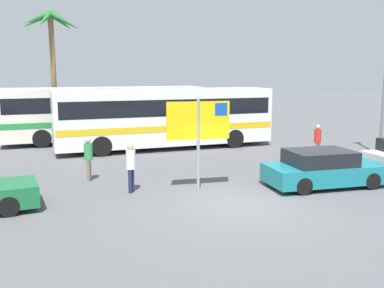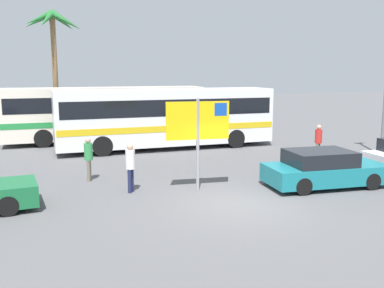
% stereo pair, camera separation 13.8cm
% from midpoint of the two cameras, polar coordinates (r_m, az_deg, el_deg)
% --- Properties ---
extents(ground, '(120.00, 120.00, 0.00)m').
position_cam_midpoint_polar(ground, '(13.80, 6.27, -7.86)').
color(ground, '#565659').
extents(bus_front_coach, '(11.54, 2.43, 3.17)m').
position_cam_midpoint_polar(bus_front_coach, '(23.30, -3.68, 3.76)').
color(bus_front_coach, white).
rests_on(bus_front_coach, ground).
extents(bus_rear_coach, '(11.54, 2.43, 3.17)m').
position_cam_midpoint_polar(bus_rear_coach, '(26.21, -11.55, 4.22)').
color(bus_rear_coach, silver).
rests_on(bus_rear_coach, ground).
extents(ferry_sign, '(2.19, 0.30, 3.20)m').
position_cam_midpoint_polar(ferry_sign, '(14.83, 0.74, 2.61)').
color(ferry_sign, gray).
rests_on(ferry_sign, ground).
extents(car_teal, '(4.45, 2.21, 1.32)m').
position_cam_midpoint_polar(car_teal, '(16.36, 16.65, -3.15)').
color(car_teal, '#19757F').
rests_on(car_teal, ground).
extents(pedestrian_by_bus, '(0.32, 0.32, 1.70)m').
position_cam_midpoint_polar(pedestrian_by_bus, '(14.95, -8.27, -2.59)').
color(pedestrian_by_bus, '#1E2347').
rests_on(pedestrian_by_bus, ground).
extents(pedestrian_near_sign, '(0.32, 0.32, 1.66)m').
position_cam_midpoint_polar(pedestrian_near_sign, '(16.82, -13.63, -1.48)').
color(pedestrian_near_sign, '#706656').
rests_on(pedestrian_near_sign, ground).
extents(pedestrian_crossing_lot, '(0.32, 0.32, 1.66)m').
position_cam_midpoint_polar(pedestrian_crossing_lot, '(21.08, 15.93, 0.60)').
color(pedestrian_crossing_lot, '#706656').
rests_on(pedestrian_crossing_lot, ground).
extents(palm_tree_seaside, '(3.53, 3.59, 7.75)m').
position_cam_midpoint_polar(palm_tree_seaside, '(28.31, -18.08, 13.62)').
color(palm_tree_seaside, brown).
rests_on(palm_tree_seaside, ground).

